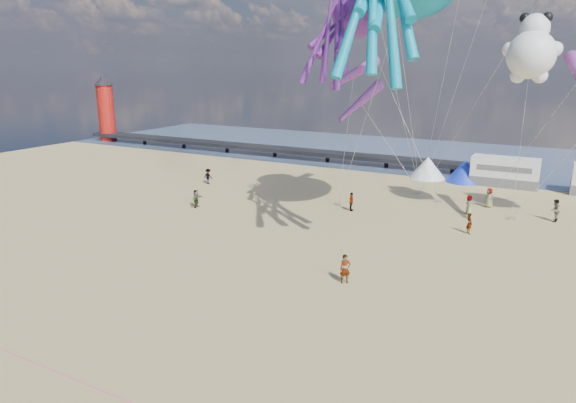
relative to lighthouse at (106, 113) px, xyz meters
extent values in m
plane|color=tan|center=(56.00, -44.00, -4.50)|extent=(120.00, 120.00, 0.00)
plane|color=#3A4E6F|center=(56.00, 11.00, -4.48)|extent=(120.00, 120.00, 0.00)
cube|color=black|center=(28.00, 0.00, -3.50)|extent=(60.00, 3.00, 0.50)
cylinder|color=#A5140F|center=(0.00, 0.00, 0.00)|extent=(2.60, 2.60, 9.00)
cube|color=silver|center=(62.00, -4.00, -3.00)|extent=(6.60, 2.50, 3.00)
cone|color=white|center=(54.00, -4.00, -3.30)|extent=(4.00, 4.00, 2.40)
cone|color=#1933CC|center=(58.00, -4.00, -3.30)|extent=(4.00, 4.00, 2.40)
imported|color=tan|center=(56.74, -34.87, -3.63)|extent=(0.76, 0.72, 1.75)
imported|color=#7F6659|center=(60.63, -16.71, -3.67)|extent=(0.54, 0.69, 1.65)
imported|color=#7F6659|center=(67.11, -15.60, -3.57)|extent=(0.71, 0.98, 1.86)
imported|color=#7F6659|center=(34.16, -18.00, -3.68)|extent=(0.81, 0.64, 1.63)
imported|color=#7F6659|center=(51.43, -20.48, -3.68)|extent=(0.76, 1.14, 1.65)
imported|color=#7F6659|center=(38.86, -25.99, -3.70)|extent=(0.53, 0.99, 1.61)
imported|color=#7F6659|center=(61.54, -22.07, -3.69)|extent=(1.29, 1.48, 1.62)
imported|color=#7F6659|center=(61.82, -13.56, -3.62)|extent=(0.77, 0.70, 1.76)
cube|color=gray|center=(49.76, -19.36, -4.39)|extent=(0.50, 0.35, 0.22)
cube|color=gray|center=(57.61, -14.02, -4.39)|extent=(0.50, 0.35, 0.22)
cube|color=gray|center=(64.06, -16.59, -4.39)|extent=(0.50, 0.35, 0.22)
cube|color=gray|center=(61.49, -12.02, -4.39)|extent=(0.50, 0.35, 0.22)
cube|color=gray|center=(55.33, -12.00, -4.39)|extent=(0.50, 0.35, 0.22)
camera|label=1|loc=(67.03, -60.92, 7.96)|focal=32.00mm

